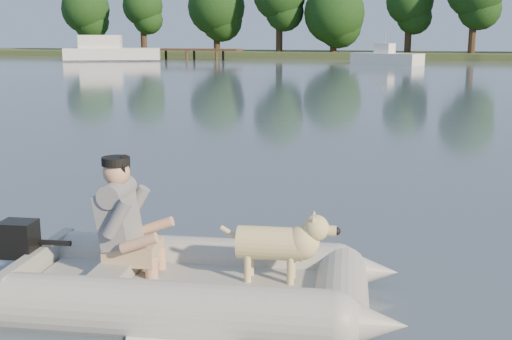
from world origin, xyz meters
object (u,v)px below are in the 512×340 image
(man, at_px, (120,214))
(cabin_cruiser, at_px, (113,48))
(motorboat, at_px, (387,50))
(dinghy, at_px, (196,239))
(dock, at_px, (153,54))
(dog, at_px, (270,249))

(man, xyz_separation_m, cabin_cruiser, (-27.16, 47.59, 0.37))
(man, relative_size, motorboat, 0.19)
(dinghy, bearing_deg, dock, 107.66)
(cabin_cruiser, bearing_deg, man, -84.71)
(man, bearing_deg, dog, 0.00)
(motorboat, bearing_deg, cabin_cruiser, -155.17)
(man, xyz_separation_m, dog, (1.36, 0.22, -0.26))
(dock, relative_size, motorboat, 3.09)
(man, distance_m, cabin_cruiser, 54.80)
(man, distance_m, motorboat, 48.25)
(motorboat, bearing_deg, dock, -167.59)
(dinghy, relative_size, motorboat, 0.82)
(dock, height_order, cabin_cruiser, cabin_cruiser)
(dinghy, relative_size, dog, 4.98)
(dock, relative_size, man, 16.35)
(dock, height_order, motorboat, motorboat)
(dog, bearing_deg, dinghy, -175.43)
(cabin_cruiser, bearing_deg, dock, 49.50)
(dog, relative_size, cabin_cruiser, 0.11)
(dock, height_order, man, man)
(dock, xyz_separation_m, dinghy, (26.41, -52.61, 0.09))
(man, bearing_deg, dinghy, -4.24)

